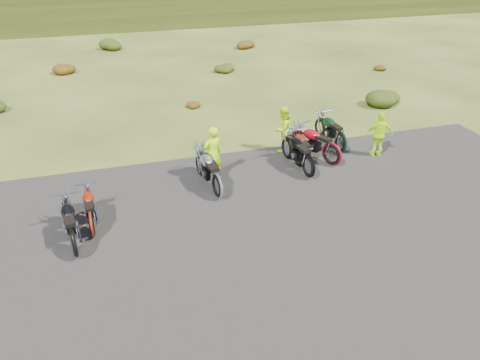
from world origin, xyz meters
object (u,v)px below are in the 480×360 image
object	(u,v)px
motorcycle_3	(218,198)
person_middle	(213,154)
motorcycle_7	(339,152)
motorcycle_0	(77,256)

from	to	relation	value
motorcycle_3	person_middle	world-z (taller)	person_middle
motorcycle_7	motorcycle_3	bearing A→B (deg)	105.70
motorcycle_3	person_middle	distance (m)	1.52
motorcycle_7	person_middle	size ratio (longest dim) A/B	1.24
motorcycle_0	motorcycle_3	size ratio (longest dim) A/B	0.96
motorcycle_3	motorcycle_7	world-z (taller)	motorcycle_3
motorcycle_0	motorcycle_3	distance (m)	4.52
motorcycle_0	motorcycle_7	bearing A→B (deg)	-75.17
motorcycle_3	motorcycle_7	distance (m)	5.49
person_middle	motorcycle_3	bearing A→B (deg)	63.35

